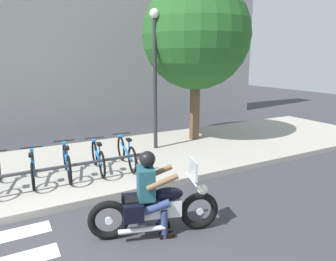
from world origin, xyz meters
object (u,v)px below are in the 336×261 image
object	(u,v)px
rider	(151,187)
bicycle_5	(126,153)
motorcycle	(156,208)
street_lamp	(155,69)
bike_rack	(54,169)
bicycle_4	(98,157)
bicycle_2	(33,168)
tree_near_rack	(196,35)
bicycle_3	(67,162)

from	to	relation	value
rider	bicycle_5	bearing A→B (deg)	76.29
motorcycle	street_lamp	xyz separation A→B (m)	(2.07, 4.14, 2.12)
bicycle_5	street_lamp	bearing A→B (deg)	39.15
rider	bike_rack	size ratio (longest dim) A/B	0.34
rider	bike_rack	world-z (taller)	rider
motorcycle	bicycle_4	distance (m)	2.99
motorcycle	bicycle_2	bearing A→B (deg)	117.85
bicycle_2	bicycle_5	distance (m)	2.23
bicycle_4	tree_near_rack	xyz separation A→B (m)	(3.87, 1.55, 3.09)
bicycle_2	tree_near_rack	bearing A→B (deg)	16.18
bicycle_2	tree_near_rack	xyz separation A→B (m)	(5.35, 1.55, 3.11)
bicycle_4	street_lamp	world-z (taller)	street_lamp
bicycle_2	bicycle_3	xyz separation A→B (m)	(0.74, -0.00, 0.02)
motorcycle	bicycle_4	world-z (taller)	motorcycle
bicycle_4	tree_near_rack	size ratio (longest dim) A/B	0.30
street_lamp	tree_near_rack	xyz separation A→B (m)	(1.71, 0.40, 1.01)
tree_near_rack	rider	bearing A→B (deg)	-130.42
rider	street_lamp	xyz separation A→B (m)	(2.14, 4.12, 1.75)
rider	bike_rack	xyz separation A→B (m)	(-1.14, 2.41, -0.27)
rider	bicycle_2	world-z (taller)	rider
motorcycle	bicycle_3	bearing A→B (deg)	105.62
bicycle_4	tree_near_rack	world-z (taller)	tree_near_rack
street_lamp	tree_near_rack	world-z (taller)	tree_near_rack
street_lamp	bicycle_5	bearing A→B (deg)	-140.85
bicycle_4	bike_rack	bearing A→B (deg)	-153.60
bike_rack	bicycle_4	bearing A→B (deg)	26.40
bicycle_5	bike_rack	bearing A→B (deg)	-163.41
motorcycle	rider	distance (m)	0.38
street_lamp	motorcycle	bearing A→B (deg)	-116.53
bicycle_5	tree_near_rack	xyz separation A→B (m)	(3.12, 1.55, 3.09)
bicycle_4	bicycle_5	distance (m)	0.74
bicycle_3	bicycle_4	xyz separation A→B (m)	(0.74, 0.00, -0.01)
bicycle_2	tree_near_rack	size ratio (longest dim) A/B	0.29
rider	tree_near_rack	bearing A→B (deg)	49.58
bicycle_3	street_lamp	world-z (taller)	street_lamp
bicycle_3	tree_near_rack	distance (m)	5.76
bike_rack	rider	bearing A→B (deg)	-64.76
bicycle_5	tree_near_rack	distance (m)	4.66
tree_near_rack	motorcycle	bearing A→B (deg)	-129.73
bike_rack	tree_near_rack	world-z (taller)	tree_near_rack
street_lamp	bicycle_2	bearing A→B (deg)	-162.46
rider	bicycle_3	xyz separation A→B (m)	(-0.76, 2.96, -0.33)
motorcycle	bicycle_2	distance (m)	3.38
rider	bicycle_4	distance (m)	2.98
motorcycle	bicycle_2	size ratio (longest dim) A/B	1.37
bike_rack	street_lamp	world-z (taller)	street_lamp
motorcycle	bike_rack	distance (m)	2.72
bike_rack	motorcycle	bearing A→B (deg)	-63.61
bicycle_2	bicycle_5	size ratio (longest dim) A/B	0.90
rider	bicycle_2	distance (m)	3.34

